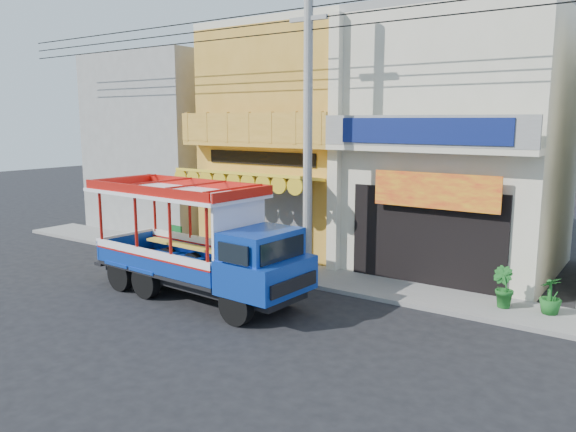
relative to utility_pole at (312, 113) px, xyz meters
The scene contains 11 objects.
ground 6.08m from the utility_pole, 75.53° to the right, with size 90.00×90.00×0.00m, color black.
sidewalk 5.09m from the utility_pole, 39.41° to the left, with size 30.00×2.00×0.12m, color slate.
shophouse_left 5.70m from the utility_pole, 124.03° to the left, with size 6.00×7.50×8.24m.
shophouse_right 5.54m from the utility_pole, 58.56° to the left, with size 6.00×6.75×8.24m.
party_pilaster 1.87m from the utility_pole, 95.46° to the left, with size 0.35×0.30×8.00m, color beige.
filler_building_left 11.25m from the utility_pole, 155.15° to the left, with size 6.00×6.00×7.60m, color gray.
utility_pole is the anchor object (origin of this frame).
songthaew_truck 4.73m from the utility_pole, 117.11° to the right, with size 6.86×2.58×3.15m.
green_sign 7.77m from the utility_pole, behind, with size 0.59×0.31×0.90m.
potted_plant_b 6.90m from the utility_pole, ahead, with size 0.57×0.46×1.04m, color #1A5B1E.
potted_plant_c 7.82m from the utility_pole, ahead, with size 0.52×0.52×0.93m, color #1A5B1E.
Camera 1 is at (7.73, -10.33, 4.84)m, focal length 35.00 mm.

